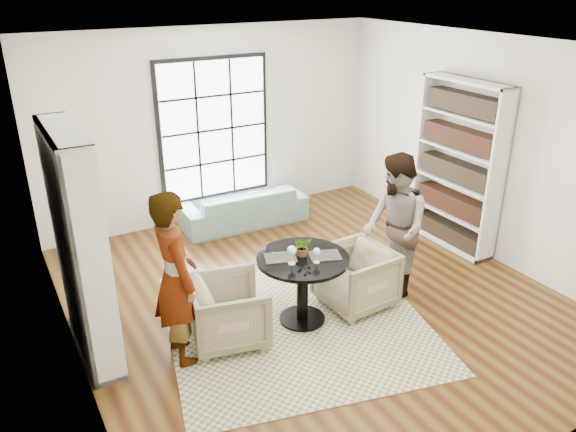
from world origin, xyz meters
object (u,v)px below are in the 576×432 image
sofa (243,206)px  person_right (395,227)px  armchair_right (355,278)px  wine_glass_right (317,252)px  wine_glass_left (292,251)px  person_left (176,278)px  flower_centerpiece (303,246)px  pedestal_table (303,275)px  armchair_left (229,311)px

sofa → person_right: (0.68, -2.83, 0.61)m
armchair_right → wine_glass_right: (-0.66, -0.16, 0.58)m
person_right → wine_glass_left: bearing=-70.2°
person_left → armchair_right: bearing=-92.7°
sofa → flower_centerpiece: 2.91m
pedestal_table → sofa: pedestal_table is taller
flower_centerpiece → person_left: bearing=178.8°
wine_glass_right → flower_centerpiece: bearing=102.2°
wine_glass_left → flower_centerpiece: bearing=28.5°
armchair_right → person_left: 2.22m
armchair_left → person_left: 0.79m
sofa → wine_glass_left: wine_glass_left is taller
wine_glass_left → person_left: bearing=173.7°
sofa → armchair_left: bearing=64.1°
flower_centerpiece → sofa: bearing=78.4°
armchair_left → wine_glass_left: wine_glass_left is taller
person_left → wine_glass_right: person_left is taller
armchair_left → person_right: bearing=-79.7°
armchair_right → person_left: bearing=-95.6°
pedestal_table → person_left: 1.47m
armchair_left → person_right: person_right is taller
pedestal_table → person_right: 1.31m
sofa → armchair_left: 3.11m
pedestal_table → armchair_right: (0.72, -0.02, -0.23)m
armchair_left → wine_glass_right: 1.13m
pedestal_table → armchair_left: 0.91m
armchair_right → flower_centerpiece: size_ratio=3.62×
person_left → flower_centerpiece: (1.45, -0.03, 0.01)m
armchair_right → wine_glass_right: 0.89m
pedestal_table → wine_glass_left: size_ratio=4.80×
pedestal_table → armchair_left: bearing=175.6°
flower_centerpiece → armchair_right: bearing=-4.4°
person_right → person_left: bearing=-74.2°
sofa → person_left: (-2.02, -2.75, 0.64)m
pedestal_table → flower_centerpiece: size_ratio=4.62×
person_right → armchair_right: bearing=-72.4°
wine_glass_right → flower_centerpiece: (-0.05, 0.22, -0.02)m
pedestal_table → flower_centerpiece: (0.02, 0.04, 0.34)m
person_left → flower_centerpiece: person_left is taller
armchair_right → flower_centerpiece: (-0.70, 0.05, 0.56)m
armchair_right → flower_centerpiece: 0.90m
wine_glass_right → flower_centerpiece: flower_centerpiece is taller
pedestal_table → armchair_right: 0.76m
person_left → wine_glass_right: bearing=-99.8°
armchair_right → wine_glass_right: bearing=-79.6°
pedestal_table → wine_glass_left: bearing=-158.7°
person_left → person_right: 2.70m
person_right → pedestal_table: bearing=-73.1°
person_right → wine_glass_right: 1.22m
flower_centerpiece → wine_glass_right: bearing=-77.8°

